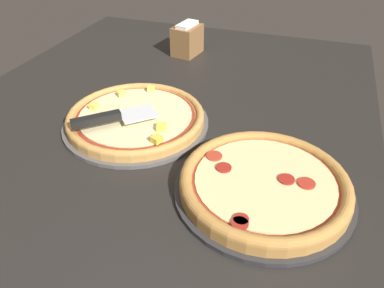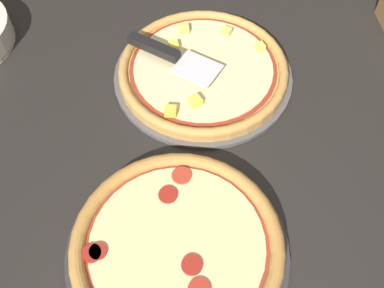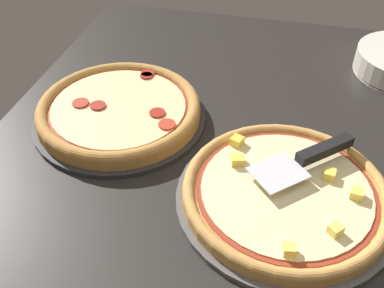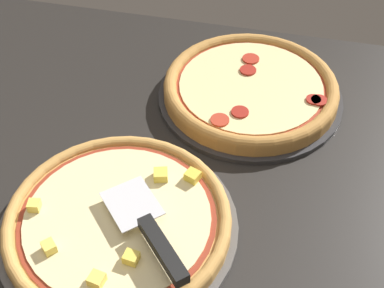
# 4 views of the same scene
# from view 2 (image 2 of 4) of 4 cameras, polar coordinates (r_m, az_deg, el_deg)

# --- Properties ---
(ground_plane) EXTENTS (1.54, 1.17, 0.04)m
(ground_plane) POSITION_cam_2_polar(r_m,az_deg,el_deg) (0.98, 4.57, 7.14)
(ground_plane) COLOR black
(pizza_pan_front) EXTENTS (0.38, 0.38, 0.01)m
(pizza_pan_front) POSITION_cam_2_polar(r_m,az_deg,el_deg) (0.97, 1.41, 8.73)
(pizza_pan_front) COLOR #565451
(pizza_pan_front) RESTS_ON ground_plane
(pizza_front) EXTENTS (0.36, 0.36, 0.04)m
(pizza_front) POSITION_cam_2_polar(r_m,az_deg,el_deg) (0.96, 1.43, 9.50)
(pizza_front) COLOR #C68E47
(pizza_front) RESTS_ON pizza_pan_front
(pizza_pan_back) EXTENTS (0.37, 0.37, 0.01)m
(pizza_pan_back) POSITION_cam_2_polar(r_m,az_deg,el_deg) (0.76, -1.83, -13.37)
(pizza_pan_back) COLOR #2D2D30
(pizza_pan_back) RESTS_ON ground_plane
(pizza_back) EXTENTS (0.35, 0.35, 0.03)m
(pizza_back) POSITION_cam_2_polar(r_m,az_deg,el_deg) (0.74, -1.89, -12.75)
(pizza_back) COLOR #B77F3D
(pizza_back) RESTS_ON pizza_pan_back
(serving_spatula) EXTENTS (0.18, 0.18, 0.02)m
(serving_spatula) POSITION_cam_2_polar(r_m,az_deg,el_deg) (0.95, -3.63, 11.57)
(serving_spatula) COLOR silver
(serving_spatula) RESTS_ON pizza_front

